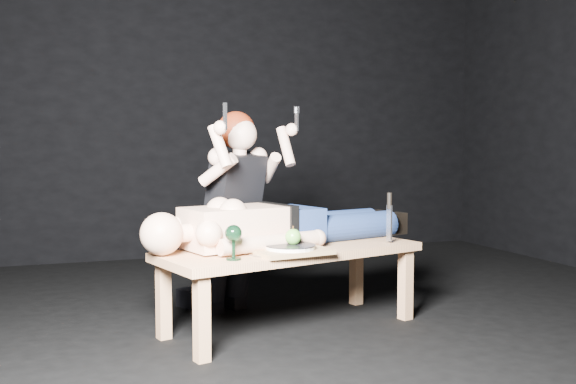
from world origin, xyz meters
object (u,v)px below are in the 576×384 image
object	(u,v)px
goblet	(233,242)
lying_man	(285,219)
kneeling_woman	(227,210)
serving_tray	(290,251)
carving_knife	(389,218)
table	(291,288)

from	to	relation	value
goblet	lying_man	bearing A→B (deg)	45.45
kneeling_woman	serving_tray	size ratio (longest dim) A/B	3.23
goblet	carving_knife	xyz separation A→B (m)	(0.98, 0.24, 0.06)
lying_man	kneeling_woman	world-z (taller)	kneeling_woman
kneeling_woman	goblet	distance (m)	0.75
serving_tray	lying_man	bearing A→B (deg)	75.79
table	lying_man	distance (m)	0.39
lying_man	goblet	xyz separation A→B (m)	(-0.41, -0.41, -0.05)
goblet	carving_knife	world-z (taller)	carving_knife
goblet	serving_tray	bearing A→B (deg)	14.58
serving_tray	carving_knife	bearing A→B (deg)	13.50
lying_man	kneeling_woman	bearing A→B (deg)	113.76
kneeling_woman	serving_tray	distance (m)	0.69
kneeling_woman	carving_knife	xyz separation A→B (m)	(0.83, -0.49, -0.03)
table	kneeling_woman	distance (m)	0.65
table	serving_tray	xyz separation A→B (m)	(-0.07, -0.19, 0.24)
lying_man	kneeling_woman	distance (m)	0.41
table	lying_man	size ratio (longest dim) A/B	0.95
table	carving_knife	distance (m)	0.69
table	kneeling_woman	bearing A→B (deg)	103.13
serving_tray	kneeling_woman	bearing A→B (deg)	104.81
lying_man	serving_tray	size ratio (longest dim) A/B	3.99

